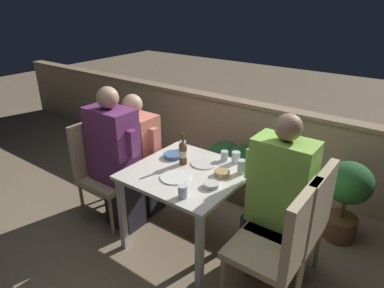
{
  "coord_description": "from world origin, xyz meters",
  "views": [
    {
      "loc": [
        1.49,
        -1.95,
        2.04
      ],
      "look_at": [
        0.0,
        0.06,
        0.93
      ],
      "focal_mm": 32.0,
      "sensor_mm": 36.0,
      "label": 1
    }
  ],
  "objects": [
    {
      "name": "ground_plane",
      "position": [
        0.0,
        0.0,
        0.0
      ],
      "size": [
        16.0,
        16.0,
        0.0
      ],
      "primitive_type": "plane",
      "color": "#847056"
    },
    {
      "name": "parapet_wall",
      "position": [
        0.0,
        1.42,
        0.47
      ],
      "size": [
        9.0,
        0.18,
        0.92
      ],
      "color": "tan",
      "rests_on": "ground_plane"
    },
    {
      "name": "dining_table",
      "position": [
        0.0,
        0.0,
        0.62
      ],
      "size": [
        0.9,
        0.86,
        0.71
      ],
      "color": "silver",
      "rests_on": "ground_plane"
    },
    {
      "name": "planter_hedge",
      "position": [
        -0.03,
        0.94,
        0.33
      ],
      "size": [
        0.73,
        0.47,
        0.58
      ],
      "color": "brown",
      "rests_on": "ground_plane"
    },
    {
      "name": "chair_left_near",
      "position": [
        -0.92,
        -0.14,
        0.57
      ],
      "size": [
        0.48,
        0.48,
        0.97
      ],
      "color": "tan",
      "rests_on": "ground_plane"
    },
    {
      "name": "person_purple_stripe",
      "position": [
        -0.7,
        -0.14,
        0.67
      ],
      "size": [
        0.51,
        0.26,
        1.33
      ],
      "color": "#282833",
      "rests_on": "ground_plane"
    },
    {
      "name": "chair_left_far",
      "position": [
        -0.95,
        0.17,
        0.57
      ],
      "size": [
        0.48,
        0.48,
        0.97
      ],
      "color": "tan",
      "rests_on": "ground_plane"
    },
    {
      "name": "person_coral_top",
      "position": [
        -0.74,
        0.17,
        0.59
      ],
      "size": [
        0.51,
        0.26,
        1.19
      ],
      "color": "#282833",
      "rests_on": "ground_plane"
    },
    {
      "name": "chair_right_near",
      "position": [
        0.91,
        -0.17,
        0.57
      ],
      "size": [
        0.48,
        0.48,
        0.97
      ],
      "color": "tan",
      "rests_on": "ground_plane"
    },
    {
      "name": "chair_right_far",
      "position": [
        0.92,
        0.15,
        0.57
      ],
      "size": [
        0.48,
        0.48,
        0.97
      ],
      "color": "tan",
      "rests_on": "ground_plane"
    },
    {
      "name": "person_green_blouse",
      "position": [
        0.71,
        0.15,
        0.66
      ],
      "size": [
        0.5,
        0.26,
        1.31
      ],
      "color": "#282833",
      "rests_on": "ground_plane"
    },
    {
      "name": "beer_bottle",
      "position": [
        -0.11,
        0.09,
        0.82
      ],
      "size": [
        0.07,
        0.07,
        0.28
      ],
      "color": "brown",
      "rests_on": "dining_table"
    },
    {
      "name": "plate_0",
      "position": [
        -0.01,
        -0.14,
        0.72
      ],
      "size": [
        0.24,
        0.24,
        0.01
      ],
      "color": "white",
      "rests_on": "dining_table"
    },
    {
      "name": "plate_1",
      "position": [
        0.03,
        0.19,
        0.72
      ],
      "size": [
        0.22,
        0.22,
        0.01
      ],
      "color": "silver",
      "rests_on": "dining_table"
    },
    {
      "name": "bowl_0",
      "position": [
        0.29,
        -0.09,
        0.73
      ],
      "size": [
        0.12,
        0.12,
        0.04
      ],
      "color": "beige",
      "rests_on": "dining_table"
    },
    {
      "name": "bowl_1",
      "position": [
        -0.26,
        0.13,
        0.73
      ],
      "size": [
        0.17,
        0.17,
        0.04
      ],
      "color": "#4C709E",
      "rests_on": "dining_table"
    },
    {
      "name": "bowl_2",
      "position": [
        0.26,
        0.11,
        0.74
      ],
      "size": [
        0.13,
        0.13,
        0.04
      ],
      "color": "tan",
      "rests_on": "dining_table"
    },
    {
      "name": "glass_cup_0",
      "position": [
        0.24,
        0.37,
        0.76
      ],
      "size": [
        0.07,
        0.07,
        0.1
      ],
      "color": "silver",
      "rests_on": "dining_table"
    },
    {
      "name": "glass_cup_1",
      "position": [
        0.37,
        0.23,
        0.77
      ],
      "size": [
        0.06,
        0.06,
        0.12
      ],
      "color": "silver",
      "rests_on": "dining_table"
    },
    {
      "name": "glass_cup_2",
      "position": [
        0.14,
        0.35,
        0.76
      ],
      "size": [
        0.06,
        0.06,
        0.09
      ],
      "color": "silver",
      "rests_on": "dining_table"
    },
    {
      "name": "glass_cup_3",
      "position": [
        0.21,
        -0.32,
        0.76
      ],
      "size": [
        0.07,
        0.07,
        0.09
      ],
      "color": "silver",
      "rests_on": "dining_table"
    },
    {
      "name": "glass_cup_4",
      "position": [
        -0.3,
        0.32,
        0.75
      ],
      "size": [
        0.06,
        0.06,
        0.08
      ],
      "color": "silver",
      "rests_on": "dining_table"
    },
    {
      "name": "potted_plant",
      "position": [
        1.07,
        0.87,
        0.46
      ],
      "size": [
        0.4,
        0.4,
        0.75
      ],
      "color": "brown",
      "rests_on": "ground_plane"
    }
  ]
}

